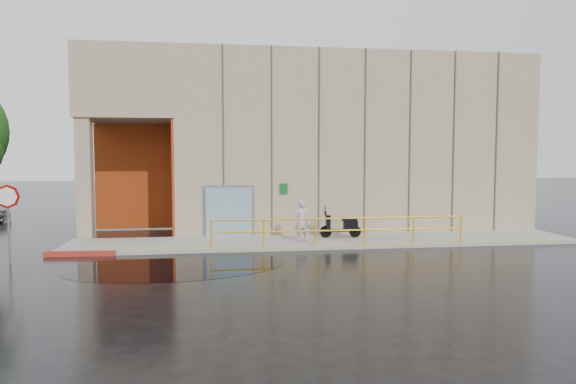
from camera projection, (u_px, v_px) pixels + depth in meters
name	position (u px, v px, depth m)	size (l,w,h in m)	color
ground	(227.00, 271.00, 15.42)	(120.00, 120.00, 0.00)	black
sidewalk	(326.00, 241.00, 20.40)	(20.00, 3.00, 0.15)	gray
building	(321.00, 142.00, 26.67)	(20.00, 10.17, 8.00)	tan
guardrail	(340.00, 231.00, 19.06)	(9.56, 0.06, 1.03)	#DFA70B
person	(301.00, 221.00, 19.91)	(0.59, 0.38, 1.61)	#B3B2B7
scooter	(341.00, 219.00, 20.84)	(1.71, 0.66, 1.30)	black
stop_sign	(8.00, 206.00, 16.26)	(0.77, 0.10, 2.56)	slate
red_curb	(80.00, 254.00, 17.72)	(2.40, 0.18, 0.18)	#A0261A
puddle	(177.00, 266.00, 16.12)	(6.90, 4.25, 0.01)	black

